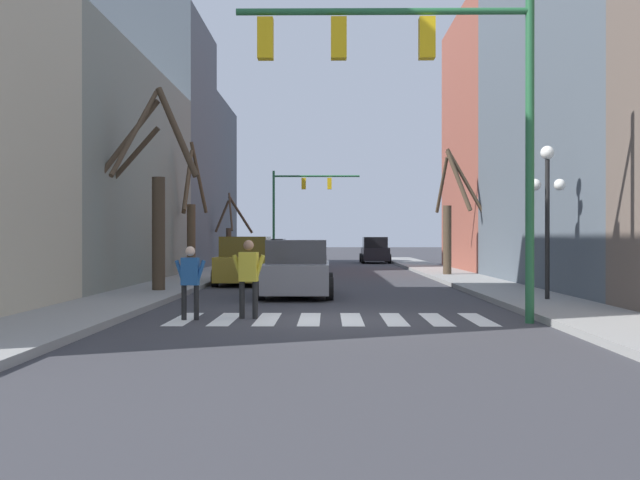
% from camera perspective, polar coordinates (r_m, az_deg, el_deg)
% --- Properties ---
extents(ground_plane, '(240.00, 240.00, 0.00)m').
position_cam_1_polar(ground_plane, '(15.94, 0.82, -6.12)').
color(ground_plane, '#38383D').
extents(sidewalk_left, '(2.29, 90.00, 0.15)m').
position_cam_1_polar(sidewalk_left, '(16.82, -18.23, -5.54)').
color(sidewalk_left, gray).
rests_on(sidewalk_left, ground_plane).
extents(sidewalk_right, '(2.29, 90.00, 0.15)m').
position_cam_1_polar(sidewalk_right, '(16.86, 19.82, -5.53)').
color(sidewalk_right, gray).
rests_on(sidewalk_right, ground_plane).
extents(building_row_left, '(6.00, 43.82, 14.00)m').
position_cam_1_polar(building_row_left, '(32.86, -16.43, 7.18)').
color(building_row_left, '#BCB299').
rests_on(building_row_left, ground_plane).
extents(building_row_right, '(6.00, 33.98, 13.29)m').
position_cam_1_polar(building_row_right, '(28.97, 20.38, 9.45)').
color(building_row_right, '#66564C').
rests_on(building_row_right, ground_plane).
extents(crosswalk_stripes, '(6.75, 2.60, 0.01)m').
position_cam_1_polar(crosswalk_stripes, '(16.09, 0.82, -6.05)').
color(crosswalk_stripes, white).
rests_on(crosswalk_stripes, ground_plane).
extents(traffic_signal_near, '(6.09, 0.28, 6.77)m').
position_cam_1_polar(traffic_signal_near, '(15.76, 7.95, 12.04)').
color(traffic_signal_near, '#236038').
rests_on(traffic_signal_near, ground_plane).
extents(traffic_signal_far, '(6.44, 0.28, 6.69)m').
position_cam_1_polar(traffic_signal_far, '(55.35, -1.71, 3.37)').
color(traffic_signal_far, '#236038').
rests_on(traffic_signal_far, ground_plane).
extents(street_lamp_right_corner, '(0.95, 0.36, 3.99)m').
position_cam_1_polar(street_lamp_right_corner, '(20.36, 16.94, 3.66)').
color(street_lamp_right_corner, black).
rests_on(street_lamp_right_corner, sidewalk_right).
extents(car_parked_left_mid, '(2.00, 4.39, 1.79)m').
position_cam_1_polar(car_parked_left_mid, '(51.74, 4.20, -0.84)').
color(car_parked_left_mid, black).
rests_on(car_parked_left_mid, ground_plane).
extents(car_parked_right_far, '(2.10, 4.73, 1.79)m').
position_cam_1_polar(car_parked_right_far, '(28.25, -5.67, -1.69)').
color(car_parked_right_far, '#A38423').
rests_on(car_parked_right_far, ground_plane).
extents(car_parked_left_near, '(2.18, 4.87, 1.69)m').
position_cam_1_polar(car_parked_left_near, '(36.98, -4.12, -1.31)').
color(car_parked_left_near, black).
rests_on(car_parked_left_near, ground_plane).
extents(car_driving_away_lane, '(2.01, 4.87, 1.61)m').
position_cam_1_polar(car_driving_away_lane, '(46.93, -0.73, -1.03)').
color(car_driving_away_lane, white).
rests_on(car_driving_away_lane, ground_plane).
extents(car_parked_right_near, '(2.14, 4.64, 1.68)m').
position_cam_1_polar(car_parked_right_near, '(22.37, -1.74, -2.29)').
color(car_parked_right_near, gray).
rests_on(car_parked_right_near, ground_plane).
extents(pedestrian_on_left_sidewalk, '(0.73, 0.27, 1.70)m').
position_cam_1_polar(pedestrian_on_left_sidewalk, '(16.20, -5.46, -2.46)').
color(pedestrian_on_left_sidewalk, black).
rests_on(pedestrian_on_left_sidewalk, ground_plane).
extents(pedestrian_waiting_at_curb, '(0.68, 0.23, 1.56)m').
position_cam_1_polar(pedestrian_waiting_at_curb, '(16.10, -9.86, -2.75)').
color(pedestrian_waiting_at_curb, black).
rests_on(pedestrian_waiting_at_curb, ground_plane).
extents(street_tree_right_near, '(3.05, 2.92, 6.21)m').
position_cam_1_polar(street_tree_right_near, '(23.28, -12.50, 3.24)').
color(street_tree_right_near, '#473828').
rests_on(street_tree_right_near, sidewalk_left).
extents(street_tree_right_mid, '(1.20, 3.62, 5.68)m').
position_cam_1_polar(street_tree_right_mid, '(32.18, -9.79, 1.60)').
color(street_tree_right_mid, brown).
rests_on(street_tree_right_mid, sidewalk_left).
extents(street_tree_left_mid, '(2.12, 2.43, 4.15)m').
position_cam_1_polar(street_tree_left_mid, '(42.56, -6.85, 0.42)').
color(street_tree_left_mid, '#473828').
rests_on(street_tree_left_mid, sidewalk_left).
extents(street_tree_right_far, '(1.97, 2.15, 5.51)m').
position_cam_1_polar(street_tree_right_far, '(33.18, 9.94, 1.66)').
color(street_tree_right_far, '#473828').
rests_on(street_tree_right_far, sidewalk_right).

